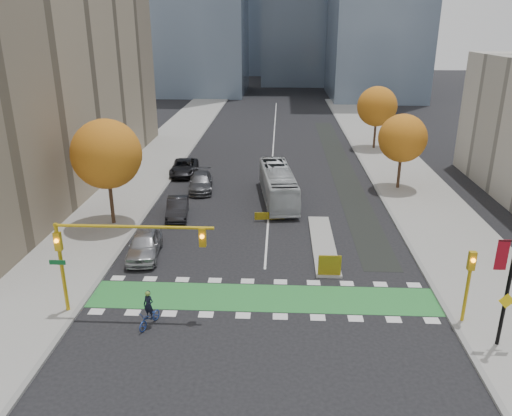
# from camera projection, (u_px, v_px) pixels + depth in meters

# --- Properties ---
(ground) EXTENTS (300.00, 300.00, 0.00)m
(ground) POSITION_uv_depth(u_px,v_px,m) (262.00, 312.00, 27.08)
(ground) COLOR black
(ground) RESTS_ON ground
(sidewalk_west) EXTENTS (7.00, 120.00, 0.15)m
(sidewalk_west) POSITION_uv_depth(u_px,v_px,m) (125.00, 191.00, 46.38)
(sidewalk_west) COLOR gray
(sidewalk_west) RESTS_ON ground
(sidewalk_east) EXTENTS (7.00, 120.00, 0.15)m
(sidewalk_east) POSITION_uv_depth(u_px,v_px,m) (419.00, 195.00, 45.15)
(sidewalk_east) COLOR gray
(sidewalk_east) RESTS_ON ground
(curb_west) EXTENTS (0.30, 120.00, 0.16)m
(curb_west) POSITION_uv_depth(u_px,v_px,m) (162.00, 191.00, 46.22)
(curb_west) COLOR gray
(curb_west) RESTS_ON ground
(curb_east) EXTENTS (0.30, 120.00, 0.16)m
(curb_east) POSITION_uv_depth(u_px,v_px,m) (380.00, 195.00, 45.31)
(curb_east) COLOR gray
(curb_east) RESTS_ON ground
(bike_crossing) EXTENTS (20.00, 3.00, 0.01)m
(bike_crossing) POSITION_uv_depth(u_px,v_px,m) (263.00, 298.00, 28.48)
(bike_crossing) COLOR #297D35
(bike_crossing) RESTS_ON ground
(centre_line) EXTENTS (0.15, 70.00, 0.01)m
(centre_line) POSITION_uv_depth(u_px,v_px,m) (273.00, 144.00, 64.51)
(centre_line) COLOR silver
(centre_line) RESTS_ON ground
(bike_lane_paint) EXTENTS (2.50, 50.00, 0.01)m
(bike_lane_paint) POSITION_uv_depth(u_px,v_px,m) (340.00, 166.00, 54.81)
(bike_lane_paint) COLOR black
(bike_lane_paint) RESTS_ON ground
(median_island) EXTENTS (1.60, 10.00, 0.16)m
(median_island) POSITION_uv_depth(u_px,v_px,m) (323.00, 243.00, 35.29)
(median_island) COLOR gray
(median_island) RESTS_ON ground
(hazard_board) EXTENTS (1.40, 0.12, 1.30)m
(hazard_board) POSITION_uv_depth(u_px,v_px,m) (330.00, 265.00, 30.55)
(hazard_board) COLOR yellow
(hazard_board) RESTS_ON median_island
(building_west) EXTENTS (16.00, 44.00, 25.00)m
(building_west) POSITION_uv_depth(u_px,v_px,m) (3.00, 50.00, 44.40)
(building_west) COLOR gray
(building_west) RESTS_ON ground
(tree_west) EXTENTS (5.20, 5.20, 8.22)m
(tree_west) POSITION_uv_depth(u_px,v_px,m) (106.00, 154.00, 36.89)
(tree_west) COLOR #332114
(tree_west) RESTS_ON ground
(tree_east_near) EXTENTS (4.40, 4.40, 7.08)m
(tree_east_near) POSITION_uv_depth(u_px,v_px,m) (403.00, 138.00, 45.42)
(tree_east_near) COLOR #332114
(tree_east_near) RESTS_ON ground
(tree_east_far) EXTENTS (4.80, 4.80, 7.65)m
(tree_east_far) POSITION_uv_depth(u_px,v_px,m) (377.00, 106.00, 60.24)
(tree_east_far) COLOR #332114
(tree_east_far) RESTS_ON ground
(traffic_signal_west) EXTENTS (8.53, 0.56, 5.20)m
(traffic_signal_west) POSITION_uv_depth(u_px,v_px,m) (107.00, 245.00, 25.55)
(traffic_signal_west) COLOR #BF9914
(traffic_signal_west) RESTS_ON ground
(traffic_signal_east) EXTENTS (0.35, 0.43, 4.10)m
(traffic_signal_east) POSITION_uv_depth(u_px,v_px,m) (469.00, 276.00, 25.17)
(traffic_signal_east) COLOR #BF9914
(traffic_signal_east) RESTS_ON ground
(cyclist) EXTENTS (1.19, 1.86, 2.03)m
(cyclist) POSITION_uv_depth(u_px,v_px,m) (149.00, 314.00, 25.62)
(cyclist) COLOR navy
(cyclist) RESTS_ON ground
(bus) EXTENTS (3.68, 10.68, 2.91)m
(bus) POSITION_uv_depth(u_px,v_px,m) (278.00, 184.00, 43.63)
(bus) COLOR #B7BCC0
(bus) RESTS_ON ground
(parked_car_a) EXTENTS (2.51, 5.18, 1.71)m
(parked_car_a) POSITION_uv_depth(u_px,v_px,m) (144.00, 244.00, 33.31)
(parked_car_a) COLOR #9E9FA3
(parked_car_a) RESTS_ON ground
(parked_car_b) EXTENTS (2.22, 4.78, 1.52)m
(parked_car_b) POSITION_uv_depth(u_px,v_px,m) (177.00, 208.00, 40.13)
(parked_car_b) COLOR black
(parked_car_b) RESTS_ON ground
(parked_car_c) EXTENTS (2.73, 5.48, 1.53)m
(parked_car_c) POSITION_uv_depth(u_px,v_px,m) (201.00, 182.00, 46.56)
(parked_car_c) COLOR #4F5054
(parked_car_c) RESTS_ON ground
(parked_car_d) EXTENTS (2.84, 5.62, 1.52)m
(parked_car_d) POSITION_uv_depth(u_px,v_px,m) (184.00, 167.00, 51.35)
(parked_car_d) COLOR black
(parked_car_d) RESTS_ON ground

